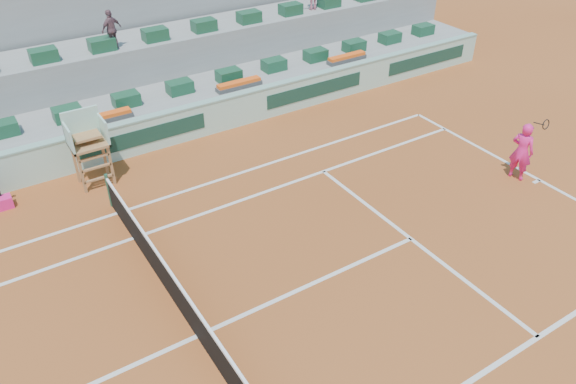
% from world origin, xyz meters
% --- Properties ---
extents(ground, '(90.00, 90.00, 0.00)m').
position_xyz_m(ground, '(0.00, 0.00, 0.00)').
color(ground, brown).
rests_on(ground, ground).
extents(seating_tier_lower, '(36.00, 4.00, 1.20)m').
position_xyz_m(seating_tier_lower, '(0.00, 10.70, 0.60)').
color(seating_tier_lower, gray).
rests_on(seating_tier_lower, ground).
extents(seating_tier_upper, '(36.00, 2.40, 2.60)m').
position_xyz_m(seating_tier_upper, '(0.00, 12.30, 1.30)').
color(seating_tier_upper, gray).
rests_on(seating_tier_upper, ground).
extents(stadium_back_wall, '(36.00, 0.40, 4.40)m').
position_xyz_m(stadium_back_wall, '(0.00, 13.90, 2.20)').
color(stadium_back_wall, gray).
rests_on(stadium_back_wall, ground).
extents(spectator_mid, '(0.88, 0.60, 1.39)m').
position_xyz_m(spectator_mid, '(2.42, 11.65, 3.30)').
color(spectator_mid, '#704B53').
rests_on(spectator_mid, seating_tier_upper).
extents(court_lines, '(23.89, 11.09, 0.01)m').
position_xyz_m(court_lines, '(0.00, 0.00, 0.01)').
color(court_lines, silver).
rests_on(court_lines, ground).
extents(tennis_net, '(0.10, 11.97, 1.10)m').
position_xyz_m(tennis_net, '(0.00, 0.00, 0.53)').
color(tennis_net, black).
rests_on(tennis_net, ground).
extents(advertising_hoarding, '(36.00, 0.34, 1.26)m').
position_xyz_m(advertising_hoarding, '(0.02, 8.50, 0.63)').
color(advertising_hoarding, '#AAD6C2').
rests_on(advertising_hoarding, ground).
extents(umpire_chair, '(1.10, 0.90, 2.40)m').
position_xyz_m(umpire_chair, '(0.00, 7.50, 1.54)').
color(umpire_chair, '#9B683A').
rests_on(umpire_chair, ground).
extents(seat_row_lower, '(32.90, 0.60, 0.44)m').
position_xyz_m(seat_row_lower, '(0.00, 9.80, 1.42)').
color(seat_row_lower, '#18492E').
rests_on(seat_row_lower, seating_tier_lower).
extents(seat_row_upper, '(32.90, 0.60, 0.44)m').
position_xyz_m(seat_row_upper, '(0.00, 11.70, 2.82)').
color(seat_row_upper, '#18492E').
rests_on(seat_row_upper, seating_tier_upper).
extents(flower_planters, '(26.80, 0.36, 0.28)m').
position_xyz_m(flower_planters, '(-1.50, 9.00, 1.33)').
color(flower_planters, '#454545').
rests_on(flower_planters, seating_tier_lower).
extents(tennis_player, '(0.64, 0.96, 2.28)m').
position_xyz_m(tennis_player, '(11.36, 0.53, 0.97)').
color(tennis_player, '#F9207F').
rests_on(tennis_player, ground).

